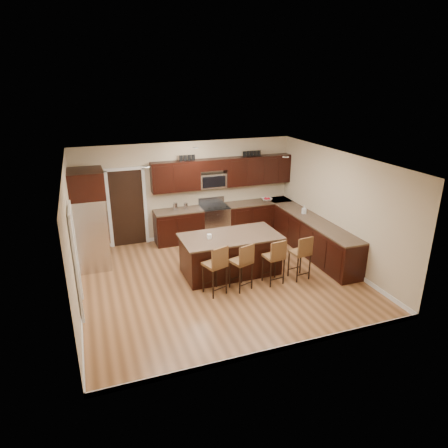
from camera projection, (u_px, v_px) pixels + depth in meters
name	position (u px, v px, depth m)	size (l,w,h in m)	color
floor	(220.00, 279.00, 9.03)	(6.00, 6.00, 0.00)	#A16A40
ceiling	(220.00, 161.00, 8.10)	(6.00, 6.00, 0.00)	silver
wall_back	(187.00, 191.00, 10.99)	(6.00, 6.00, 0.00)	#C2AF8C
wall_left	(72.00, 241.00, 7.61)	(5.50, 5.50, 0.00)	#C2AF8C
wall_right	(339.00, 208.00, 9.51)	(5.50, 5.50, 0.00)	#C2AF8C
base_cabinets	(269.00, 228.00, 10.75)	(4.02, 3.96, 0.92)	black
upper_cabinets	(225.00, 172.00, 11.01)	(4.00, 0.33, 0.80)	black
range	(214.00, 221.00, 11.24)	(0.76, 0.64, 1.11)	silver
microwave	(212.00, 180.00, 10.98)	(0.76, 0.31, 0.40)	silver
doorway	(127.00, 208.00, 10.56)	(0.85, 0.03, 2.06)	black
pantry_door	(75.00, 263.00, 7.46)	(0.03, 0.80, 2.04)	white
letter_decor	(220.00, 156.00, 10.80)	(2.20, 0.03, 0.15)	black
island	(230.00, 255.00, 9.20)	(2.26, 1.20, 0.92)	black
stool_left	(217.00, 265.00, 8.17)	(0.52, 0.52, 1.09)	brown
stool_mid	(243.00, 261.00, 8.37)	(0.50, 0.50, 1.06)	brown
stool_right	(275.00, 257.00, 8.61)	(0.43, 0.43, 1.04)	brown
refrigerator	(90.00, 219.00, 9.25)	(0.79, 0.93, 2.35)	silver
floor_mat	(206.00, 248.00, 10.68)	(0.84, 0.56, 0.01)	brown
fruit_bowl	(267.00, 199.00, 11.59)	(0.31, 0.31, 0.08)	silver
soap_bottle	(304.00, 210.00, 10.46)	(0.10, 0.10, 0.22)	#B2B2B2
canister_tall	(175.00, 207.00, 10.70)	(0.12, 0.12, 0.21)	silver
canister_short	(186.00, 206.00, 10.80)	(0.11, 0.11, 0.18)	silver
island_jar	(209.00, 236.00, 8.85)	(0.10, 0.10, 0.10)	white
stool_extra	(302.00, 253.00, 8.82)	(0.43, 0.43, 1.04)	brown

